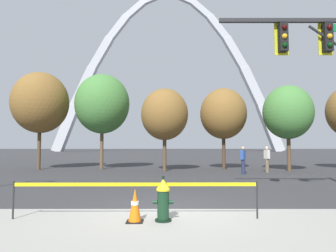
{
  "coord_description": "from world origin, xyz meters",
  "views": [
    {
      "loc": [
        -0.03,
        -7.99,
        1.68
      ],
      "look_at": [
        -0.04,
        5.0,
        2.5
      ],
      "focal_mm": 32.09,
      "sensor_mm": 36.0,
      "label": 1
    }
  ],
  "objects_px": {
    "traffic_cone_by_hydrant": "(135,206)",
    "pedestrian_walking_left": "(243,160)",
    "pedestrian_standing_center": "(267,159)",
    "monument_arch": "(168,79)",
    "fire_hydrant": "(163,200)"
  },
  "relations": [
    {
      "from": "traffic_cone_by_hydrant",
      "to": "monument_arch",
      "type": "xyz_separation_m",
      "value": [
        0.76,
        70.65,
        18.61
      ]
    },
    {
      "from": "fire_hydrant",
      "to": "traffic_cone_by_hydrant",
      "type": "bearing_deg",
      "value": -172.36
    },
    {
      "from": "pedestrian_walking_left",
      "to": "pedestrian_standing_center",
      "type": "height_order",
      "value": "same"
    },
    {
      "from": "fire_hydrant",
      "to": "monument_arch",
      "type": "xyz_separation_m",
      "value": [
        0.14,
        70.57,
        18.5
      ]
    },
    {
      "from": "traffic_cone_by_hydrant",
      "to": "pedestrian_standing_center",
      "type": "height_order",
      "value": "pedestrian_standing_center"
    },
    {
      "from": "fire_hydrant",
      "to": "pedestrian_walking_left",
      "type": "xyz_separation_m",
      "value": [
        4.41,
        10.55,
        0.35
      ]
    },
    {
      "from": "traffic_cone_by_hydrant",
      "to": "pedestrian_walking_left",
      "type": "bearing_deg",
      "value": 64.69
    },
    {
      "from": "monument_arch",
      "to": "pedestrian_walking_left",
      "type": "distance_m",
      "value": 62.85
    },
    {
      "from": "fire_hydrant",
      "to": "pedestrian_standing_center",
      "type": "height_order",
      "value": "pedestrian_standing_center"
    },
    {
      "from": "traffic_cone_by_hydrant",
      "to": "monument_arch",
      "type": "relative_size",
      "value": 0.01
    },
    {
      "from": "monument_arch",
      "to": "pedestrian_walking_left",
      "type": "xyz_separation_m",
      "value": [
        4.27,
        -60.02,
        -18.15
      ]
    },
    {
      "from": "pedestrian_walking_left",
      "to": "pedestrian_standing_center",
      "type": "xyz_separation_m",
      "value": [
        1.76,
        1.19,
        0.0
      ]
    },
    {
      "from": "monument_arch",
      "to": "pedestrian_walking_left",
      "type": "relative_size",
      "value": 37.41
    },
    {
      "from": "traffic_cone_by_hydrant",
      "to": "pedestrian_walking_left",
      "type": "height_order",
      "value": "pedestrian_walking_left"
    },
    {
      "from": "traffic_cone_by_hydrant",
      "to": "pedestrian_walking_left",
      "type": "distance_m",
      "value": 11.77
    }
  ]
}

